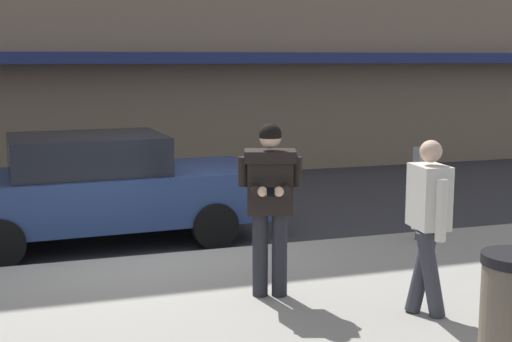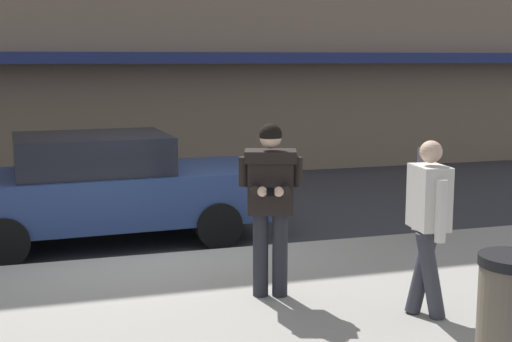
{
  "view_description": "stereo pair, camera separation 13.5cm",
  "coord_description": "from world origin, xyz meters",
  "px_view_note": "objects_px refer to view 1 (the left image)",
  "views": [
    {
      "loc": [
        -1.44,
        -8.9,
        2.58
      ],
      "look_at": [
        0.72,
        -2.32,
        1.49
      ],
      "focal_mm": 50.0,
      "sensor_mm": 36.0,
      "label": 1
    },
    {
      "loc": [
        -1.31,
        -8.94,
        2.58
      ],
      "look_at": [
        0.72,
        -2.32,
        1.49
      ],
      "focal_mm": 50.0,
      "sensor_mm": 36.0,
      "label": 2
    }
  ],
  "objects_px": {
    "man_texting_on_phone": "(270,191)",
    "pedestrian_in_light_coat": "(428,217)",
    "parked_sedan_mid": "(99,188)",
    "parking_meter": "(419,180)"
  },
  "relations": [
    {
      "from": "pedestrian_in_light_coat",
      "to": "parking_meter",
      "type": "distance_m",
      "value": 2.93
    },
    {
      "from": "pedestrian_in_light_coat",
      "to": "parking_meter",
      "type": "height_order",
      "value": "pedestrian_in_light_coat"
    },
    {
      "from": "man_texting_on_phone",
      "to": "parking_meter",
      "type": "distance_m",
      "value": 3.13
    },
    {
      "from": "parked_sedan_mid",
      "to": "man_texting_on_phone",
      "type": "relative_size",
      "value": 2.53
    },
    {
      "from": "parking_meter",
      "to": "pedestrian_in_light_coat",
      "type": "bearing_deg",
      "value": -119.46
    },
    {
      "from": "man_texting_on_phone",
      "to": "parking_meter",
      "type": "xyz_separation_m",
      "value": [
        2.69,
        1.57,
        -0.28
      ]
    },
    {
      "from": "parked_sedan_mid",
      "to": "pedestrian_in_light_coat",
      "type": "distance_m",
      "value": 5.05
    },
    {
      "from": "man_texting_on_phone",
      "to": "parking_meter",
      "type": "bearing_deg",
      "value": 30.33
    },
    {
      "from": "man_texting_on_phone",
      "to": "pedestrian_in_light_coat",
      "type": "distance_m",
      "value": 1.59
    },
    {
      "from": "pedestrian_in_light_coat",
      "to": "parked_sedan_mid",
      "type": "bearing_deg",
      "value": 121.6
    }
  ]
}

